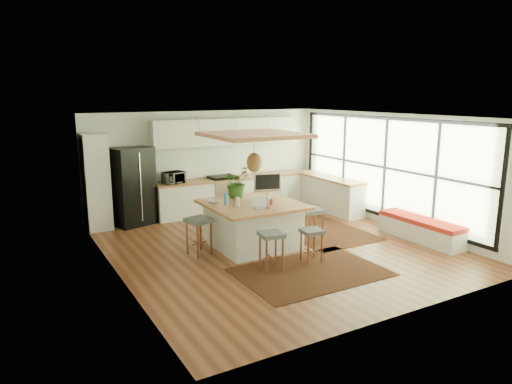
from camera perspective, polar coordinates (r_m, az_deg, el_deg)
floor at (r=9.81m, az=2.48°, el=-6.71°), size 7.00×7.00×0.00m
ceiling at (r=9.30m, az=2.63°, el=9.25°), size 7.00×7.00×0.00m
wall_back at (r=12.52m, az=-6.02°, el=3.70°), size 6.50×0.00×6.50m
wall_front at (r=6.84m, az=18.38°, el=-3.86°), size 6.50×0.00×6.50m
wall_left at (r=8.24m, az=-16.96°, el=-1.12°), size 0.00×7.00×7.00m
wall_right at (r=11.50m, az=16.41°, el=2.54°), size 0.00×7.00×7.00m
window_wall at (r=11.47m, az=16.32°, el=2.78°), size 0.10×6.20×2.60m
pantry at (r=11.40m, az=-19.02°, el=1.14°), size 0.55×0.60×2.25m
back_counter_base at (r=12.63m, az=-3.06°, el=-0.37°), size 4.20×0.60×0.88m
back_counter_top at (r=12.54m, az=-3.08°, el=1.68°), size 4.24×0.64×0.05m
backsplash at (r=12.73m, az=-3.71°, el=3.88°), size 4.20×0.02×0.80m
upper_cabinets at (r=12.50m, az=-3.43°, el=7.43°), size 4.20×0.34×0.70m
range at (r=12.51m, az=-4.08°, el=-0.23°), size 0.76×0.62×1.00m
right_counter_base at (r=12.91m, az=8.82°, el=-0.22°), size 0.60×2.50×0.88m
right_counter_top at (r=12.82m, az=8.88°, el=1.78°), size 0.64×2.54×0.05m
window_bench at (r=10.73m, az=19.53°, el=-4.35°), size 0.52×2.00×0.50m
ceiling_panel at (r=9.54m, az=-0.23°, el=5.42°), size 1.86×1.86×0.80m
rug_near at (r=8.52m, az=6.71°, el=-9.72°), size 2.60×1.80×0.01m
rug_right at (r=10.98m, az=7.77°, el=-4.73°), size 1.80×2.60×0.01m
fridge at (r=11.62m, az=-15.01°, el=0.58°), size 1.12×0.99×1.89m
island at (r=9.70m, az=-0.43°, el=-4.04°), size 1.85×1.85×0.93m
stool_near_left at (r=8.49m, az=1.89°, el=-7.19°), size 0.47×0.47×0.70m
stool_near_right at (r=8.91m, az=6.83°, el=-6.33°), size 0.42×0.42×0.64m
stool_right_front at (r=10.10m, az=6.94°, el=-4.12°), size 0.47×0.47×0.73m
stool_right_back at (r=10.73m, az=4.40°, el=-3.10°), size 0.45×0.45×0.71m
stool_left_side at (r=9.31m, az=-7.00°, el=-5.52°), size 0.54×0.54×0.75m
laptop at (r=9.12m, az=0.60°, el=-1.28°), size 0.35×0.37×0.23m
monitor at (r=9.97m, az=1.42°, el=0.70°), size 0.63×0.39×0.55m
microwave at (r=11.85m, az=-10.06°, el=1.91°), size 0.59×0.44×0.36m
island_plant at (r=10.07m, az=-2.48°, el=0.85°), size 0.88×0.91×0.54m
island_bowl at (r=9.61m, az=-5.24°, el=-1.20°), size 0.30×0.30×0.06m
island_bottle_0 at (r=9.40m, az=-3.66°, el=-1.06°), size 0.07×0.07×0.19m
island_bottle_1 at (r=9.24m, az=-2.14°, el=-1.26°), size 0.07×0.07×0.19m
island_bottle_2 at (r=9.43m, az=1.78°, el=-1.00°), size 0.07×0.07×0.19m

